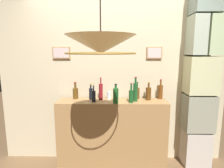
{
  "coord_description": "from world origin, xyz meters",
  "views": [
    {
      "loc": [
        0.04,
        -1.78,
        1.7
      ],
      "look_at": [
        0.0,
        0.79,
        1.25
      ],
      "focal_mm": 30.52,
      "sensor_mm": 36.0,
      "label": 1
    }
  ],
  "objects_px": {
    "liquor_bottle_sherry": "(94,96)",
    "pendant_lamp": "(101,45)",
    "liquor_bottle_vodka": "(76,93)",
    "liquor_bottle_vermouth": "(91,93)",
    "liquor_bottle_amaro": "(131,96)",
    "liquor_bottle_whiskey": "(160,91)",
    "liquor_bottle_rye": "(116,95)",
    "liquor_bottle_bourbon": "(135,91)",
    "glass_tumbler_rocks": "(109,95)",
    "liquor_bottle_tequila": "(148,93)",
    "liquor_bottle_port": "(101,91)",
    "liquor_bottle_mezcal": "(137,93)"
  },
  "relations": [
    {
      "from": "liquor_bottle_sherry",
      "to": "pendant_lamp",
      "type": "relative_size",
      "value": 0.38
    },
    {
      "from": "liquor_bottle_vodka",
      "to": "liquor_bottle_vermouth",
      "type": "bearing_deg",
      "value": -6.38
    },
    {
      "from": "liquor_bottle_amaro",
      "to": "liquor_bottle_whiskey",
      "type": "xyz_separation_m",
      "value": [
        0.45,
        0.21,
        0.02
      ]
    },
    {
      "from": "liquor_bottle_whiskey",
      "to": "liquor_bottle_rye",
      "type": "distance_m",
      "value": 0.71
    },
    {
      "from": "liquor_bottle_vodka",
      "to": "liquor_bottle_bourbon",
      "type": "distance_m",
      "value": 0.88
    },
    {
      "from": "liquor_bottle_rye",
      "to": "glass_tumbler_rocks",
      "type": "bearing_deg",
      "value": 112.11
    },
    {
      "from": "liquor_bottle_tequila",
      "to": "liquor_bottle_port",
      "type": "height_order",
      "value": "liquor_bottle_port"
    },
    {
      "from": "liquor_bottle_rye",
      "to": "liquor_bottle_tequila",
      "type": "distance_m",
      "value": 0.51
    },
    {
      "from": "liquor_bottle_vermouth",
      "to": "liquor_bottle_port",
      "type": "xyz_separation_m",
      "value": [
        0.15,
        -0.02,
        0.03
      ]
    },
    {
      "from": "liquor_bottle_whiskey",
      "to": "glass_tumbler_rocks",
      "type": "distance_m",
      "value": 0.76
    },
    {
      "from": "liquor_bottle_whiskey",
      "to": "liquor_bottle_mezcal",
      "type": "distance_m",
      "value": 0.35
    },
    {
      "from": "liquor_bottle_amaro",
      "to": "liquor_bottle_rye",
      "type": "distance_m",
      "value": 0.22
    },
    {
      "from": "liquor_bottle_whiskey",
      "to": "liquor_bottle_amaro",
      "type": "bearing_deg",
      "value": -154.54
    },
    {
      "from": "liquor_bottle_whiskey",
      "to": "liquor_bottle_sherry",
      "type": "distance_m",
      "value": 0.98
    },
    {
      "from": "liquor_bottle_amaro",
      "to": "liquor_bottle_bourbon",
      "type": "distance_m",
      "value": 0.11
    },
    {
      "from": "liquor_bottle_mezcal",
      "to": "pendant_lamp",
      "type": "xyz_separation_m",
      "value": [
        -0.45,
        -1.02,
        0.66
      ]
    },
    {
      "from": "liquor_bottle_bourbon",
      "to": "liquor_bottle_mezcal",
      "type": "xyz_separation_m",
      "value": [
        0.04,
        0.14,
        -0.05
      ]
    },
    {
      "from": "pendant_lamp",
      "to": "liquor_bottle_vodka",
      "type": "bearing_deg",
      "value": 114.41
    },
    {
      "from": "liquor_bottle_bourbon",
      "to": "liquor_bottle_tequila",
      "type": "relative_size",
      "value": 1.32
    },
    {
      "from": "liquor_bottle_amaro",
      "to": "liquor_bottle_tequila",
      "type": "xyz_separation_m",
      "value": [
        0.26,
        0.15,
        0.0
      ]
    },
    {
      "from": "liquor_bottle_tequila",
      "to": "liquor_bottle_mezcal",
      "type": "relative_size",
      "value": 1.05
    },
    {
      "from": "liquor_bottle_amaro",
      "to": "liquor_bottle_tequila",
      "type": "bearing_deg",
      "value": 30.3
    },
    {
      "from": "liquor_bottle_amaro",
      "to": "liquor_bottle_sherry",
      "type": "bearing_deg",
      "value": 177.13
    },
    {
      "from": "liquor_bottle_whiskey",
      "to": "liquor_bottle_tequila",
      "type": "bearing_deg",
      "value": -162.06
    },
    {
      "from": "liquor_bottle_whiskey",
      "to": "liquor_bottle_bourbon",
      "type": "distance_m",
      "value": 0.41
    },
    {
      "from": "liquor_bottle_vodka",
      "to": "liquor_bottle_tequila",
      "type": "distance_m",
      "value": 1.07
    },
    {
      "from": "liquor_bottle_tequila",
      "to": "liquor_bottle_sherry",
      "type": "bearing_deg",
      "value": -170.71
    },
    {
      "from": "liquor_bottle_vodka",
      "to": "liquor_bottle_port",
      "type": "xyz_separation_m",
      "value": [
        0.38,
        -0.04,
        0.03
      ]
    },
    {
      "from": "liquor_bottle_mezcal",
      "to": "liquor_bottle_whiskey",
      "type": "bearing_deg",
      "value": -0.84
    },
    {
      "from": "liquor_bottle_sherry",
      "to": "liquor_bottle_mezcal",
      "type": "bearing_deg",
      "value": 17.26
    },
    {
      "from": "liquor_bottle_tequila",
      "to": "pendant_lamp",
      "type": "xyz_separation_m",
      "value": [
        -0.61,
        -0.96,
        0.65
      ]
    },
    {
      "from": "liquor_bottle_amaro",
      "to": "liquor_bottle_vodka",
      "type": "relative_size",
      "value": 1.09
    },
    {
      "from": "liquor_bottle_mezcal",
      "to": "glass_tumbler_rocks",
      "type": "xyz_separation_m",
      "value": [
        -0.41,
        -0.02,
        -0.04
      ]
    },
    {
      "from": "liquor_bottle_vodka",
      "to": "pendant_lamp",
      "type": "height_order",
      "value": "pendant_lamp"
    },
    {
      "from": "liquor_bottle_amaro",
      "to": "liquor_bottle_sherry",
      "type": "relative_size",
      "value": 1.11
    },
    {
      "from": "liquor_bottle_vodka",
      "to": "liquor_bottle_bourbon",
      "type": "height_order",
      "value": "liquor_bottle_bourbon"
    },
    {
      "from": "liquor_bottle_vermouth",
      "to": "pendant_lamp",
      "type": "bearing_deg",
      "value": -77.06
    },
    {
      "from": "liquor_bottle_vodka",
      "to": "liquor_bottle_amaro",
      "type": "bearing_deg",
      "value": -13.99
    },
    {
      "from": "liquor_bottle_amaro",
      "to": "liquor_bottle_whiskey",
      "type": "distance_m",
      "value": 0.5
    },
    {
      "from": "liquor_bottle_whiskey",
      "to": "liquor_bottle_vodka",
      "type": "xyz_separation_m",
      "value": [
        -1.25,
        -0.01,
        -0.02
      ]
    },
    {
      "from": "liquor_bottle_vodka",
      "to": "liquor_bottle_mezcal",
      "type": "relative_size",
      "value": 1.0
    },
    {
      "from": "liquor_bottle_tequila",
      "to": "glass_tumbler_rocks",
      "type": "bearing_deg",
      "value": 175.3
    },
    {
      "from": "liquor_bottle_vermouth",
      "to": "liquor_bottle_sherry",
      "type": "relative_size",
      "value": 0.95
    },
    {
      "from": "liquor_bottle_tequila",
      "to": "pendant_lamp",
      "type": "relative_size",
      "value": 0.41
    },
    {
      "from": "liquor_bottle_mezcal",
      "to": "glass_tumbler_rocks",
      "type": "bearing_deg",
      "value": -177.48
    },
    {
      "from": "liquor_bottle_tequila",
      "to": "liquor_bottle_port",
      "type": "bearing_deg",
      "value": 179.62
    },
    {
      "from": "liquor_bottle_bourbon",
      "to": "liquor_bottle_whiskey",
      "type": "bearing_deg",
      "value": 19.26
    },
    {
      "from": "liquor_bottle_rye",
      "to": "liquor_bottle_mezcal",
      "type": "distance_m",
      "value": 0.41
    },
    {
      "from": "liquor_bottle_mezcal",
      "to": "glass_tumbler_rocks",
      "type": "distance_m",
      "value": 0.42
    },
    {
      "from": "liquor_bottle_tequila",
      "to": "liquor_bottle_mezcal",
      "type": "xyz_separation_m",
      "value": [
        -0.16,
        0.07,
        -0.01
      ]
    }
  ]
}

